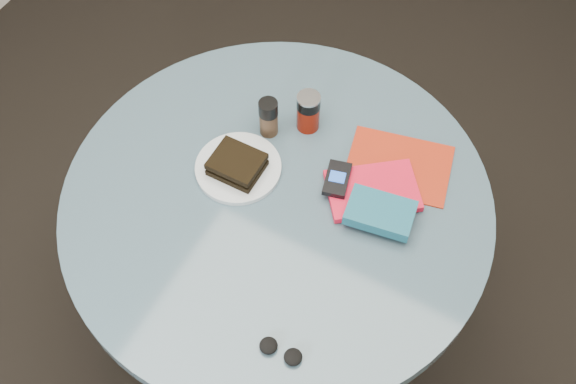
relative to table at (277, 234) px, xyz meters
The scene contains 11 objects.
ground 0.59m from the table, ahead, with size 4.00×4.00×0.00m, color black.
table is the anchor object (origin of this frame).
plate 0.21m from the table, 166.99° to the left, with size 0.20×0.20×0.01m, color silver.
sandwich 0.23m from the table, behind, with size 0.12×0.10×0.04m.
soda_can 0.31m from the table, 99.59° to the left, with size 0.07×0.07×0.11m.
pepper_grinder 0.29m from the table, 124.85° to the left, with size 0.06×0.06×0.11m.
magazine 0.35m from the table, 46.37° to the left, with size 0.24×0.18×0.00m, color maroon.
red_book 0.28m from the table, 32.52° to the left, with size 0.21×0.14×0.02m, color red.
novel 0.31m from the table, 14.38° to the left, with size 0.15×0.10×0.03m, color navy.
mp3_player 0.24m from the table, 43.01° to the left, with size 0.08×0.10×0.02m.
headphones 0.41m from the table, 59.28° to the right, with size 0.09×0.04×0.02m.
Camera 1 is at (0.46, -0.77, 2.15)m, focal length 45.00 mm.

